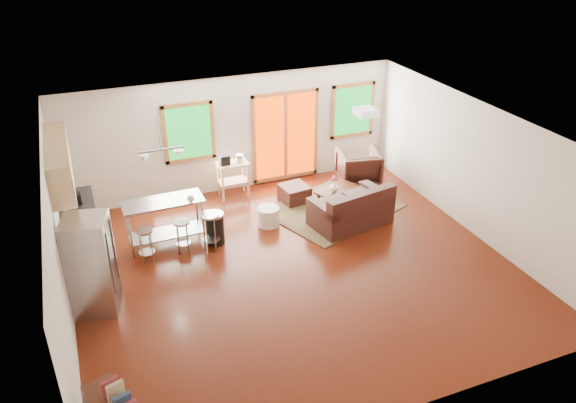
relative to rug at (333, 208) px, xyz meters
name	(u,v)px	position (x,y,z in m)	size (l,w,h in m)	color
floor	(294,268)	(-1.62, -1.73, -0.02)	(7.50, 7.00, 0.02)	#370F06
ceiling	(295,131)	(-1.62, -1.73, 2.60)	(7.50, 7.00, 0.02)	silver
back_wall	(234,134)	(-1.62, 1.78, 1.29)	(7.50, 0.02, 2.60)	beige
left_wall	(58,249)	(-5.38, -1.73, 1.29)	(0.02, 7.00, 2.60)	beige
right_wall	(477,170)	(2.14, -1.73, 1.29)	(0.02, 7.00, 2.60)	beige
front_wall	(408,335)	(-1.62, -5.24, 1.29)	(7.50, 0.02, 2.60)	beige
window_left	(189,132)	(-2.62, 1.73, 1.49)	(1.10, 0.05, 1.30)	#0E621C
french_doors	(285,136)	(-0.42, 1.73, 1.09)	(1.60, 0.05, 2.10)	#CA3300
window_right	(353,110)	(1.28, 1.73, 1.49)	(1.10, 0.05, 1.30)	#0E621C
rug	(333,208)	(0.00, 0.00, 0.00)	(2.56, 1.97, 0.03)	#3B5332
loveseat	(352,210)	(0.05, -0.72, 0.32)	(1.71, 1.16, 0.84)	black
coffee_table	(338,191)	(0.17, 0.16, 0.31)	(1.08, 0.90, 0.37)	#371A0E
armchair	(358,166)	(1.04, 0.87, 0.45)	(0.89, 0.83, 0.92)	black
ottoman	(294,194)	(-0.64, 0.63, 0.18)	(0.57, 0.57, 0.38)	black
pouf	(268,216)	(-1.52, -0.12, 0.18)	(0.45, 0.45, 0.39)	silver
vase	(334,186)	(0.02, 0.04, 0.52)	(0.26, 0.27, 0.35)	silver
book	(362,179)	(0.70, 0.10, 0.52)	(0.20, 0.03, 0.27)	maroon
cabinets	(75,215)	(-5.10, -0.03, 0.91)	(0.64, 2.24, 2.30)	tan
refrigerator	(92,265)	(-4.96, -1.60, 0.81)	(0.79, 0.78, 1.64)	#B7BABC
island	(164,215)	(-3.57, -0.09, 0.63)	(1.49, 0.62, 0.94)	#B7BABC
cup	(191,199)	(-3.10, -0.34, 1.00)	(0.13, 0.10, 0.13)	silver
bar_stool_a	(145,238)	(-4.02, -0.55, 0.49)	(0.33, 0.33, 0.67)	#B7BABC
bar_stool_b	(182,229)	(-3.33, -0.47, 0.47)	(0.37, 0.37, 0.66)	#B7BABC
bar_stool_c	(210,223)	(-2.83, -0.58, 0.55)	(0.47, 0.47, 0.76)	#B7BABC
trash_can	(215,228)	(-2.69, -0.38, 0.31)	(0.42, 0.42, 0.64)	black
kitchen_cart	(232,168)	(-1.82, 1.35, 0.69)	(0.67, 0.44, 1.02)	tan
ceiling_flush	(366,112)	(-0.02, -1.13, 2.52)	(0.35, 0.35, 0.12)	white
pendant_light	(162,155)	(-3.52, -0.23, 1.88)	(0.80, 0.18, 0.79)	gray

